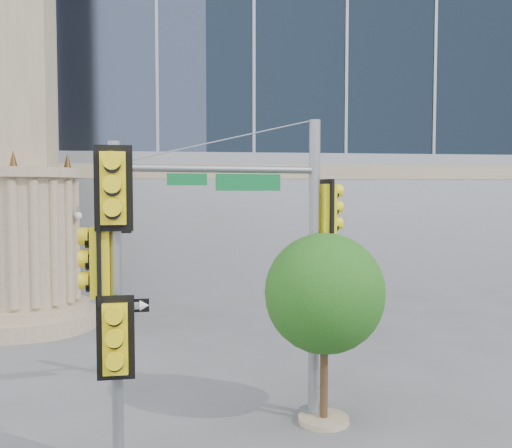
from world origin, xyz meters
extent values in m
plane|color=#545456|center=(0.00, 0.00, 0.00)|extent=(120.00, 120.00, 0.00)
cylinder|color=gray|center=(-6.00, 9.00, 0.25)|extent=(4.40, 4.40, 0.50)
cylinder|color=gray|center=(-6.00, 9.00, 0.65)|extent=(3.80, 3.80, 0.30)
cylinder|color=gray|center=(-6.00, 9.00, 2.80)|extent=(3.00, 3.00, 4.00)
cylinder|color=gray|center=(-6.00, 9.00, 4.95)|extent=(3.50, 3.50, 0.30)
cone|color=#472D14|center=(-4.70, 9.00, 5.35)|extent=(0.24, 0.24, 0.50)
cylinder|color=slate|center=(1.39, 0.73, 0.06)|extent=(0.54, 0.54, 0.11)
cylinder|color=slate|center=(1.39, 0.73, 2.87)|extent=(0.21, 0.21, 5.74)
cylinder|color=slate|center=(-0.58, 0.34, 4.78)|extent=(3.97, 0.91, 0.13)
cube|color=#0C682E|center=(0.08, 0.45, 4.55)|extent=(1.23, 0.28, 0.31)
cube|color=yellow|center=(-2.27, 0.01, 4.26)|extent=(0.57, 0.36, 1.20)
cube|color=yellow|center=(1.66, 0.78, 4.02)|extent=(0.36, 0.57, 1.20)
cube|color=black|center=(1.42, 0.60, 3.01)|extent=(0.87, 0.20, 0.29)
cube|color=maroon|center=(1.42, 0.60, 2.34)|extent=(0.31, 0.09, 0.44)
cylinder|color=slate|center=(-2.17, -1.00, 2.57)|extent=(0.19, 0.19, 5.15)
cube|color=yellow|center=(-2.16, -1.23, 4.43)|extent=(0.58, 0.31, 1.29)
cube|color=yellow|center=(-2.40, -1.01, 3.30)|extent=(0.31, 0.58, 1.29)
cube|color=yellow|center=(-2.16, -1.23, 2.16)|extent=(0.58, 0.31, 1.29)
cube|color=black|center=(-1.98, -1.12, 2.63)|extent=(0.64, 0.05, 0.21)
cylinder|color=gray|center=(1.50, 0.33, 0.05)|extent=(0.97, 0.97, 0.11)
cylinder|color=#382314|center=(1.50, 0.33, 0.97)|extent=(0.15, 0.15, 1.94)
sphere|color=#165914|center=(1.50, 0.33, 2.48)|extent=(2.26, 2.26, 2.26)
sphere|color=#165914|center=(1.98, 0.60, 2.15)|extent=(1.40, 1.40, 1.40)
sphere|color=#165914|center=(1.12, 0.06, 2.21)|extent=(1.18, 1.18, 1.18)
camera|label=1|loc=(-1.22, -9.96, 4.39)|focal=40.00mm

